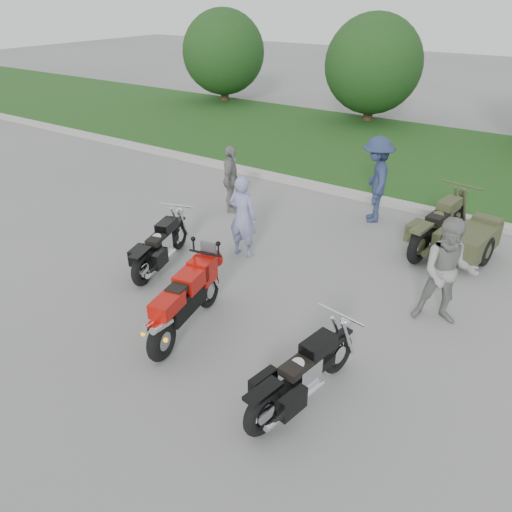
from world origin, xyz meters
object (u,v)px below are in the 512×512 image
Objects in this scene: person_grey at (448,273)px; person_back at (231,179)px; sportbike_red at (184,300)px; person_stripe at (243,217)px; cruiser_right at (300,378)px; cruiser_left at (159,248)px; person_denim at (375,180)px; cruiser_sidecar at (458,236)px.

person_back is at bearing 143.26° from person_grey.
person_stripe is (-0.75, 2.57, 0.24)m from sportbike_red.
person_grey is at bearing 174.28° from person_stripe.
person_grey reaches higher than person_back.
person_stripe is 3.90m from person_grey.
cruiser_right is at bearing -127.76° from person_grey.
sportbike_red reaches higher than cruiser_left.
sportbike_red is 5.64m from person_denim.
person_back is at bearing 106.78° from sportbike_red.
cruiser_sidecar is at bearing -151.46° from person_stripe.
sportbike_red is at bearing -52.02° from cruiser_left.
cruiser_sidecar is at bearing 22.51° from cruiser_left.
person_stripe is at bearing 36.87° from cruiser_left.
cruiser_right is 1.09× the size of person_denim.
cruiser_sidecar is 2.44m from person_grey.
cruiser_left is 0.98× the size of cruiser_right.
cruiser_left is at bearing 175.06° from person_grey.
cruiser_left is 0.83× the size of cruiser_sidecar.
person_back is (-2.26, 4.21, 0.21)m from sportbike_red.
cruiser_left is 5.77m from cruiser_sidecar.
person_back reaches higher than cruiser_right.
person_grey reaches higher than cruiser_left.
cruiser_sidecar is at bearing 48.89° from sportbike_red.
person_denim reaches higher than cruiser_sidecar.
cruiser_sidecar is at bearing 93.39° from cruiser_right.
person_grey reaches higher than cruiser_sidecar.
sportbike_red is 2.15m from cruiser_left.
sportbike_red is at bearing -33.35° from person_denim.
cruiser_left is (-1.74, 1.26, -0.16)m from sportbike_red.
person_stripe is at bearing 159.75° from person_grey.
person_stripe reaches higher than person_back.
person_denim is (-1.48, 5.92, 0.55)m from cruiser_right.
person_stripe is 2.23m from person_back.
person_denim is (0.71, 5.58, 0.39)m from sportbike_red.
cruiser_left is 5.06m from person_grey.
cruiser_left is at bearing 167.58° from cruiser_right.
sportbike_red is 4.02m from person_grey.
person_back is (-4.45, 4.55, 0.38)m from cruiser_right.
person_denim reaches higher than person_back.
cruiser_right is 5.23m from cruiser_sidecar.
sportbike_red is 0.83× the size of cruiser_sidecar.
cruiser_left is at bearing -55.63° from person_denim.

